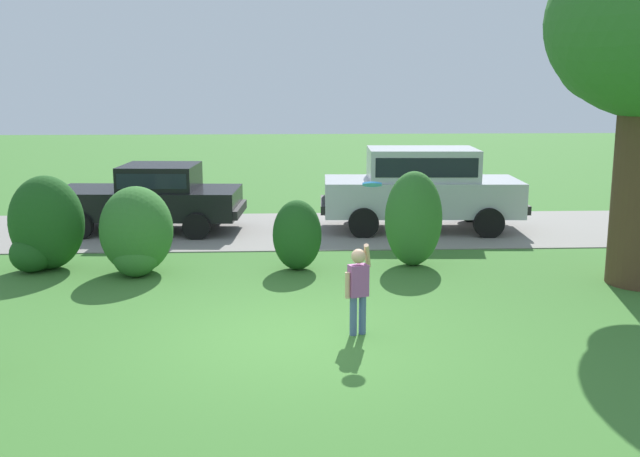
{
  "coord_description": "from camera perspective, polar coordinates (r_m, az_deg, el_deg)",
  "views": [
    {
      "loc": [
        -0.14,
        -9.65,
        3.43
      ],
      "look_at": [
        0.43,
        2.07,
        1.1
      ],
      "focal_mm": 41.6,
      "sensor_mm": 36.0,
      "label": 1
    }
  ],
  "objects": [
    {
      "name": "frisbee",
      "position": [
        10.49,
        4.03,
        3.42
      ],
      "size": [
        0.28,
        0.27,
        0.13
      ],
      "color": "#337FDB"
    },
    {
      "name": "driveway_strip",
      "position": [
        17.39,
        -2.25,
        -0.12
      ],
      "size": [
        28.0,
        4.4,
        0.02
      ],
      "primitive_type": "cube",
      "color": "gray",
      "rests_on": "ground"
    },
    {
      "name": "parked_suv",
      "position": [
        17.45,
        7.81,
        3.38
      ],
      "size": [
        4.78,
        2.27,
        1.92
      ],
      "color": "silver",
      "rests_on": "ground"
    },
    {
      "name": "shrub_near_tree",
      "position": [
        14.56,
        -20.42,
        0.14
      ],
      "size": [
        1.37,
        1.19,
        1.75
      ],
      "color": "#1E511C",
      "rests_on": "ground"
    },
    {
      "name": "shrub_centre",
      "position": [
        13.67,
        -1.77,
        -0.5
      ],
      "size": [
        0.9,
        0.8,
        1.3
      ],
      "color": "#1E511C",
      "rests_on": "ground"
    },
    {
      "name": "shrub_centre_right",
      "position": [
        14.04,
        7.2,
        0.75
      ],
      "size": [
        1.08,
        0.87,
        1.8
      ],
      "color": "#33702B",
      "rests_on": "ground"
    },
    {
      "name": "child_thrower",
      "position": [
        10.14,
        2.95,
        -4.3
      ],
      "size": [
        0.39,
        0.36,
        1.29
      ],
      "color": "#4C608C",
      "rests_on": "ground"
    },
    {
      "name": "shrub_centre_left",
      "position": [
        13.77,
        -13.94,
        -0.39
      ],
      "size": [
        1.31,
        1.38,
        1.59
      ],
      "color": "#33702B",
      "rests_on": "ground"
    },
    {
      "name": "ground_plane",
      "position": [
        10.24,
        -1.83,
        -8.35
      ],
      "size": [
        80.0,
        80.0,
        0.0
      ],
      "primitive_type": "plane",
      "color": "#3D752D"
    },
    {
      "name": "parked_sedan",
      "position": [
        17.59,
        -12.84,
        2.5
      ],
      "size": [
        4.51,
        2.32,
        1.56
      ],
      "color": "black",
      "rests_on": "ground"
    }
  ]
}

